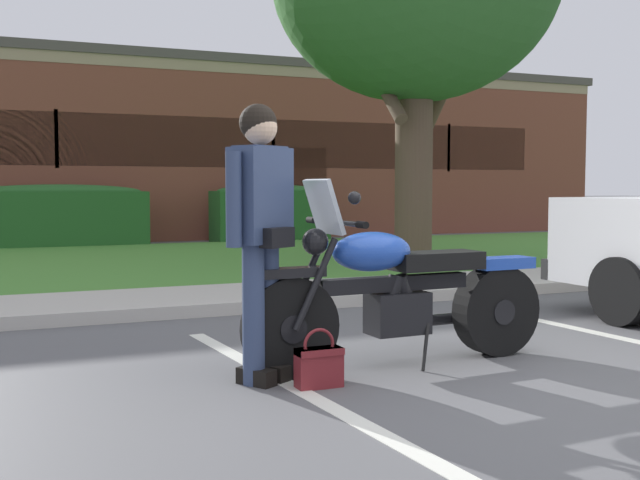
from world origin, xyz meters
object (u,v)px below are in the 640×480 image
object	(u,v)px
rider_person	(261,222)
handbag	(319,364)
hedge_left	(59,215)
brick_building	(43,152)
hedge_center_left	(270,212)
motorcycle	(410,293)

from	to	relation	value
rider_person	handbag	size ratio (longest dim) A/B	4.74
hedge_left	brick_building	xyz separation A→B (m)	(0.07, 5.09, 1.43)
handbag	hedge_left	bearing A→B (deg)	92.62
handbag	hedge_center_left	size ratio (longest dim) A/B	0.14
motorcycle	brick_building	bearing A→B (deg)	94.40
hedge_center_left	brick_building	distance (m)	6.81
hedge_center_left	motorcycle	bearing A→B (deg)	-105.03
handbag	brick_building	size ratio (longest dim) A/B	0.01
handbag	hedge_center_left	world-z (taller)	hedge_center_left
handbag	hedge_left	world-z (taller)	hedge_left
motorcycle	handbag	bearing A→B (deg)	-158.97
motorcycle	handbag	world-z (taller)	motorcycle
motorcycle	rider_person	distance (m)	1.19
motorcycle	handbag	xyz separation A→B (m)	(-0.80, -0.31, -0.34)
handbag	hedge_left	xyz separation A→B (m)	(-0.53, 11.57, 0.51)
handbag	brick_building	distance (m)	16.79
hedge_left	handbag	bearing A→B (deg)	-87.38
handbag	rider_person	bearing A→B (deg)	136.68
rider_person	hedge_left	xyz separation A→B (m)	(-0.25, 11.31, -0.34)
rider_person	hedge_center_left	distance (m)	12.04
motorcycle	hedge_center_left	distance (m)	11.67
motorcycle	hedge_left	bearing A→B (deg)	96.74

